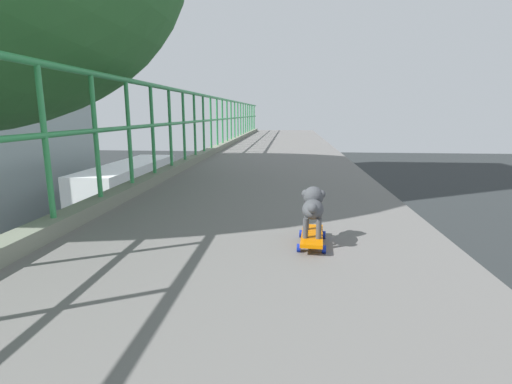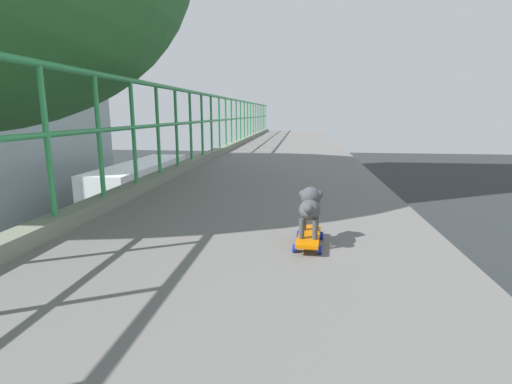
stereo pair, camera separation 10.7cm
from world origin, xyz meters
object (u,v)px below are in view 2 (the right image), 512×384
at_px(car_red_taxi_fifth, 99,285).
at_px(toy_skateboard, 309,237).
at_px(city_bus, 142,184).
at_px(small_dog, 310,206).

height_order(car_red_taxi_fifth, toy_skateboard, toy_skateboard).
bearing_deg(city_bus, small_dog, -63.24).
height_order(city_bus, small_dog, small_dog).
xyz_separation_m(car_red_taxi_fifth, small_dog, (6.38, -8.04, 4.71)).
bearing_deg(car_red_taxi_fifth, toy_skateboard, -51.72).
distance_m(car_red_taxi_fifth, small_dog, 11.29).
bearing_deg(car_red_taxi_fifth, small_dog, -51.56).
bearing_deg(toy_skateboard, city_bus, 116.70).
bearing_deg(city_bus, toy_skateboard, -63.30).
relative_size(car_red_taxi_fifth, toy_skateboard, 7.94).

